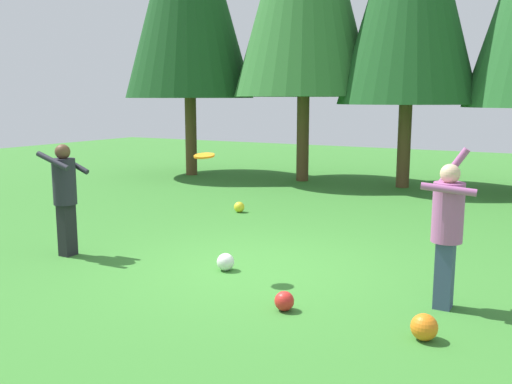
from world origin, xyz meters
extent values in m
plane|color=#387A2D|center=(0.00, 0.00, 0.00)|extent=(40.00, 40.00, 0.00)
cube|color=#38476B|center=(2.61, -0.19, 0.38)|extent=(0.19, 0.22, 0.77)
cylinder|color=#A85693|center=(2.61, -0.19, 1.10)|extent=(0.34, 0.34, 0.67)
sphere|color=beige|center=(2.61, -0.19, 1.53)|extent=(0.22, 0.22, 0.22)
cylinder|color=#A85693|center=(2.63, -0.39, 1.39)|extent=(0.58, 0.15, 0.12)
cylinder|color=#A85693|center=(2.58, 0.01, 1.55)|extent=(0.38, 0.13, 0.52)
cube|color=black|center=(-2.76, -0.74, 0.39)|extent=(0.19, 0.22, 0.78)
cylinder|color=#23232D|center=(-2.76, -0.74, 1.13)|extent=(0.34, 0.34, 0.68)
sphere|color=brown|center=(-2.76, -0.74, 1.57)|extent=(0.22, 0.22, 0.22)
cylinder|color=#23232D|center=(-2.78, -0.54, 1.37)|extent=(0.57, 0.12, 0.30)
cylinder|color=#23232D|center=(-2.75, -0.94, 1.45)|extent=(0.58, 0.12, 0.27)
cylinder|color=orange|center=(-0.37, -0.57, 1.61)|extent=(0.29, 0.29, 0.06)
sphere|color=yellow|center=(-2.17, 3.29, 0.11)|extent=(0.22, 0.22, 0.22)
sphere|color=white|center=(-0.28, -0.22, 0.12)|extent=(0.24, 0.24, 0.24)
sphere|color=orange|center=(2.62, -1.17, 0.13)|extent=(0.27, 0.27, 0.27)
sphere|color=red|center=(1.08, -1.15, 0.11)|extent=(0.22, 0.22, 0.22)
cylinder|color=brown|center=(-2.93, 8.11, 2.18)|extent=(0.35, 0.35, 4.37)
cylinder|color=brown|center=(-6.49, 7.60, 2.15)|extent=(0.35, 0.35, 4.31)
cylinder|color=brown|center=(-0.08, 8.32, 2.00)|extent=(0.34, 0.34, 4.00)
camera|label=1|loc=(3.69, -6.45, 2.33)|focal=39.01mm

